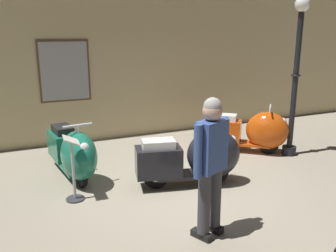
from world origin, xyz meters
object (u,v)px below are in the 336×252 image
Objects in this scene: lamppost at (296,73)px; visitor_0 at (211,159)px; scooter_2 at (254,131)px; info_stanchion at (74,174)px; scooter_1 at (197,157)px; scooter_0 at (74,153)px.

lamppost is 3.72m from visitor_0.
scooter_2 is 0.51× the size of lamppost.
lamppost is 4.63m from info_stanchion.
info_stanchion is at bearing -174.15° from scooter_1.
scooter_0 is at bearing 79.65° from info_stanchion.
info_stanchion is at bearing -128.71° from scooter_2.
lamppost reaches higher than scooter_2.
scooter_2 reaches higher than info_stanchion.
scooter_1 reaches higher than scooter_0.
visitor_0 is at bearing -99.36° from scooter_1.
scooter_1 is at bearing -111.81° from scooter_2.
lamppost reaches higher than info_stanchion.
scooter_2 is 3.49m from visitor_0.
lamppost is 1.77× the size of visitor_0.
scooter_0 is at bearing 3.05° from visitor_0.
scooter_1 is 2.81m from lamppost.
scooter_0 is 4.49m from lamppost.
scooter_0 is 1.13× the size of scooter_2.
scooter_1 is 1.79× the size of info_stanchion.
scooter_1 is at bearing -45.94° from visitor_0.
visitor_0 is (-3.08, -1.97, -0.67)m from lamppost.
scooter_1 reaches higher than scooter_2.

